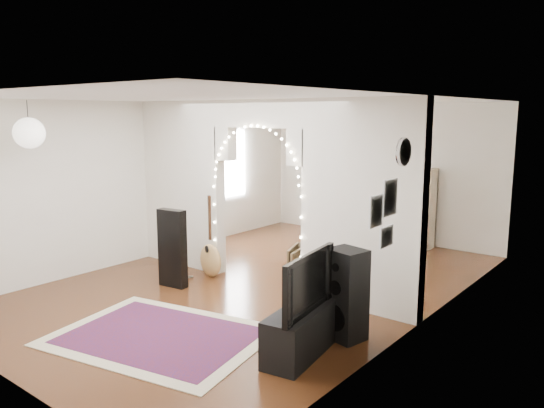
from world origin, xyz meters
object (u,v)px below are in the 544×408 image
Objects in this scene: bookcase at (396,205)px; dining_table at (350,220)px; media_console at (299,333)px; floor_speaker at (346,295)px; dining_chair_left at (310,264)px; dining_chair_right at (315,268)px; acoustic_guitar at (210,247)px.

dining_table is at bearing -96.55° from bookcase.
media_console is at bearing -63.57° from dining_table.
floor_speaker is 2.06m from dining_chair_left.
dining_chair_right is (-1.31, 1.35, -0.25)m from floor_speaker.
dining_table is (-0.15, -1.48, -0.07)m from bookcase.
acoustic_guitar is 1.65m from dining_chair_right.
bookcase reaches higher than dining_table.
bookcase is at bearing 88.03° from dining_table.
bookcase is 2.50× the size of dining_chair_left.
dining_table is 1.59m from dining_chair_left.
dining_chair_right is at bearing 146.17° from floor_speaker.
dining_chair_right is at bearing -50.39° from dining_chair_left.
floor_speaker is at bearing -59.23° from dining_chair_right.
bookcase is at bearing 80.64° from dining_chair_right.
bookcase is at bearing 70.61° from dining_chair_left.
dining_table is at bearing 77.36° from dining_chair_left.
acoustic_guitar reaches higher than media_console.
bookcase is 2.57× the size of dining_chair_right.
acoustic_guitar is 1.05× the size of floor_speaker.
dining_table is at bearing 89.34° from dining_chair_right.
acoustic_guitar is 0.72× the size of bookcase.
media_console is 1.71× the size of dining_chair_right.
dining_table is 2.13× the size of dining_chair_right.
bookcase is (-1.52, 4.44, 0.24)m from floor_speaker.
floor_speaker is at bearing -71.97° from bookcase.
floor_speaker is 0.69× the size of bookcase.
media_console is at bearing -73.48° from dining_chair_right.
acoustic_guitar is 2.89m from floor_speaker.
bookcase reaches higher than floor_speaker.
bookcase reaches higher than dining_chair_left.
media_console is 2.34m from dining_chair_right.
bookcase reaches higher than acoustic_guitar.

